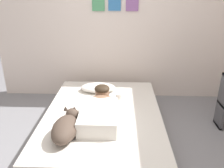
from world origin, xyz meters
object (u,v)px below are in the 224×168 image
bed (103,123)px  pillow (98,88)px  person_lying (100,110)px  coffee_cup (119,96)px  dog (66,127)px  cell_phone (88,135)px

bed → pillow: pillow is taller
person_lying → coffee_cup: (0.22, 0.52, -0.07)m
bed → pillow: bearing=100.9°
bed → dog: size_ratio=3.60×
dog → cell_phone: bearing=3.8°
bed → pillow: size_ratio=3.98×
pillow → person_lying: size_ratio=0.57×
bed → coffee_cup: size_ratio=16.54×
dog → cell_phone: (0.22, 0.01, -0.10)m
bed → cell_phone: bearing=-104.1°
coffee_cup → cell_phone: size_ratio=0.89×
person_lying → dog: 0.50m
pillow → dog: size_ratio=0.90×
bed → dog: 0.69m
cell_phone → person_lying: bearing=74.5°
pillow → bed: bearing=-79.1°
bed → cell_phone: size_ratio=14.77×
bed → coffee_cup: coffee_cup is taller
bed → coffee_cup: bearing=62.6°
person_lying → coffee_cup: 0.57m
cell_phone → bed: bearing=75.9°
person_lying → pillow: bearing=97.0°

